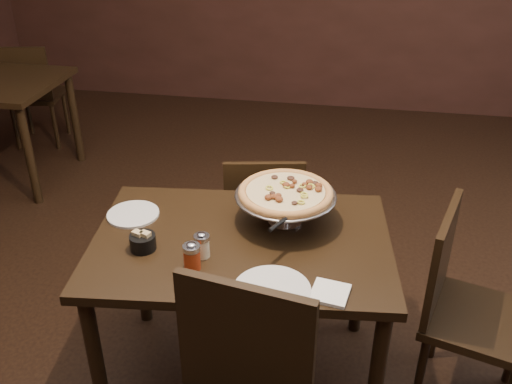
# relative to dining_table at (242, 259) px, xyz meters

# --- Properties ---
(room) EXTENTS (6.04, 7.04, 2.84)m
(room) POSITION_rel_dining_table_xyz_m (0.04, 0.01, 0.77)
(room) COLOR black
(room) RESTS_ON ground
(dining_table) EXTENTS (1.25, 0.90, 0.73)m
(dining_table) POSITION_rel_dining_table_xyz_m (0.00, 0.00, 0.00)
(dining_table) COLOR black
(dining_table) RESTS_ON ground
(pizza_stand) EXTENTS (0.41, 0.41, 0.17)m
(pizza_stand) POSITION_rel_dining_table_xyz_m (0.15, 0.16, 0.24)
(pizza_stand) COLOR #B7B6BE
(pizza_stand) RESTS_ON dining_table
(parmesan_shaker) EXTENTS (0.06, 0.06, 0.10)m
(parmesan_shaker) POSITION_rel_dining_table_xyz_m (-0.12, -0.13, 0.15)
(parmesan_shaker) COLOR beige
(parmesan_shaker) RESTS_ON dining_table
(pepper_flake_shaker) EXTENTS (0.06, 0.06, 0.11)m
(pepper_flake_shaker) POSITION_rel_dining_table_xyz_m (-0.14, -0.21, 0.15)
(pepper_flake_shaker) COLOR maroon
(pepper_flake_shaker) RESTS_ON dining_table
(packet_caddy) EXTENTS (0.10, 0.10, 0.08)m
(packet_caddy) POSITION_rel_dining_table_xyz_m (-0.36, -0.13, 0.13)
(packet_caddy) COLOR black
(packet_caddy) RESTS_ON dining_table
(napkin_stack) EXTENTS (0.14, 0.14, 0.01)m
(napkin_stack) POSITION_rel_dining_table_xyz_m (0.37, -0.27, 0.10)
(napkin_stack) COLOR white
(napkin_stack) RESTS_ON dining_table
(plate_left) EXTENTS (0.22, 0.22, 0.01)m
(plate_left) POSITION_rel_dining_table_xyz_m (-0.48, 0.10, 0.10)
(plate_left) COLOR silver
(plate_left) RESTS_ON dining_table
(plate_near) EXTENTS (0.27, 0.27, 0.01)m
(plate_near) POSITION_rel_dining_table_xyz_m (0.17, -0.29, 0.10)
(plate_near) COLOR silver
(plate_near) RESTS_ON dining_table
(serving_spatula) EXTENTS (0.13, 0.13, 0.02)m
(serving_spatula) POSITION_rel_dining_table_xyz_m (0.15, -0.08, 0.23)
(serving_spatula) COLOR #B7B6BE
(serving_spatula) RESTS_ON pizza_stand
(chair_far) EXTENTS (0.45, 0.45, 0.82)m
(chair_far) POSITION_rel_dining_table_xyz_m (-0.01, 0.61, -0.19)
(chair_far) COLOR black
(chair_far) RESTS_ON ground
(chair_side) EXTENTS (0.51, 0.51, 0.88)m
(chair_side) POSITION_rel_dining_table_xyz_m (0.89, 0.07, -0.16)
(chair_side) COLOR black
(chair_side) RESTS_ON ground
(bg_chair_far) EXTENTS (0.46, 0.46, 0.85)m
(bg_chair_far) POSITION_rel_dining_table_xyz_m (-2.14, 2.16, -0.17)
(bg_chair_far) COLOR black
(bg_chair_far) RESTS_ON ground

